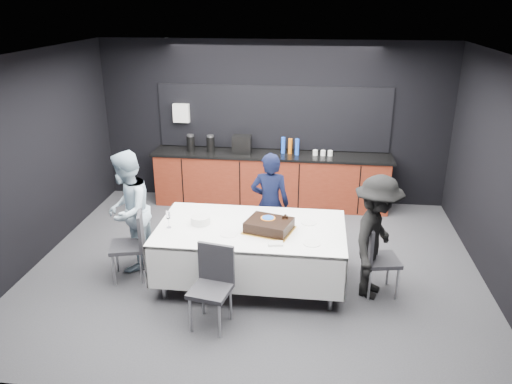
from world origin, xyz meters
TOP-DOWN VIEW (x-y plane):
  - ground at (0.00, 0.00)m, footprint 6.00×6.00m
  - room_shell at (0.00, 0.00)m, footprint 6.04×5.04m
  - kitchenette at (-0.02, 2.22)m, footprint 4.10×0.64m
  - party_table at (0.00, -0.40)m, footprint 2.32×1.32m
  - cake_assembly at (0.23, -0.48)m, footprint 0.66×0.59m
  - plate_stack at (-0.64, -0.38)m, footprint 0.24×0.24m
  - loose_plate_near at (-0.24, -0.64)m, footprint 0.21×0.21m
  - loose_plate_right_a at (0.71, -0.19)m, footprint 0.20×0.20m
  - loose_plate_right_b at (0.76, -0.76)m, footprint 0.21×0.21m
  - loose_plate_far at (0.12, -0.06)m, footprint 0.19×0.19m
  - fork_pile at (0.34, -0.84)m, footprint 0.19×0.13m
  - champagne_flute at (-1.01, -0.54)m, footprint 0.06×0.06m
  - chair_left at (-1.52, -0.46)m, footprint 0.52×0.52m
  - chair_right at (1.52, -0.47)m, footprint 0.49×0.49m
  - chair_near at (-0.31, -1.29)m, footprint 0.49×0.49m
  - person_center at (0.15, 0.45)m, footprint 0.54×0.36m
  - person_left at (-1.67, -0.18)m, footprint 0.66×0.82m
  - person_right at (1.51, -0.49)m, footprint 0.87×1.13m

SIDE VIEW (x-z plane):
  - ground at x=0.00m, z-range 0.00..0.00m
  - chair_left at x=-1.52m, z-range 0.07..1.00m
  - chair_right at x=1.52m, z-range 0.07..1.00m
  - chair_near at x=-0.31m, z-range 0.07..1.00m
  - kitchenette at x=-0.02m, z-range -0.48..1.57m
  - party_table at x=0.00m, z-range 0.25..1.03m
  - person_center at x=0.15m, z-range 0.00..1.49m
  - person_right at x=1.51m, z-range 0.00..1.54m
  - loose_plate_near at x=-0.24m, z-range 0.78..0.79m
  - loose_plate_right_a at x=0.71m, z-range 0.78..0.79m
  - loose_plate_right_b at x=0.76m, z-range 0.78..0.79m
  - loose_plate_far at x=0.12m, z-range 0.78..0.79m
  - fork_pile at x=0.34m, z-range 0.78..0.81m
  - person_left at x=-1.67m, z-range 0.00..1.62m
  - plate_stack at x=-0.64m, z-range 0.78..0.88m
  - cake_assembly at x=0.23m, z-range 0.76..0.94m
  - champagne_flute at x=-1.01m, z-range 0.83..1.05m
  - room_shell at x=0.00m, z-range 0.45..3.27m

